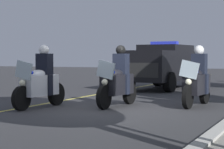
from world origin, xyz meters
TOP-DOWN VIEW (x-y plane):
  - ground_plane at (0.00, 0.00)m, footprint 80.00×80.00m
  - lane_stripe_center at (0.00, -2.13)m, footprint 48.00×0.12m
  - police_motorcycle_lead_left at (0.36, -1.69)m, footprint 2.14×0.62m
  - police_motorcycle_lead_right at (-0.81, 0.10)m, footprint 2.14×0.62m
  - police_motorcycle_trailing at (-1.82, 2.10)m, footprint 2.14×0.62m
  - police_suv at (-7.68, -0.76)m, footprint 5.03×2.38m

SIDE VIEW (x-z plane):
  - ground_plane at x=0.00m, z-range 0.00..0.00m
  - lane_stripe_center at x=0.00m, z-range 0.00..0.01m
  - police_motorcycle_lead_left at x=0.36m, z-range -0.16..1.56m
  - police_motorcycle_lead_right at x=-0.81m, z-range -0.16..1.56m
  - police_motorcycle_trailing at x=-1.82m, z-range -0.16..1.56m
  - police_suv at x=-7.68m, z-range 0.04..2.09m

